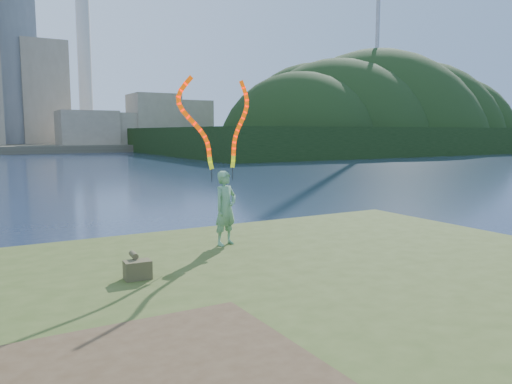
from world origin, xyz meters
TOP-DOWN VIEW (x-y plane):
  - ground at (0.00, 0.00)m, footprint 320.00×320.00m
  - grassy_knoll at (0.00, -2.30)m, footprint 20.00×18.00m
  - dirt_patch at (-2.20, -3.20)m, footprint 3.20×3.00m
  - wooded_hill at (59.57, 59.96)m, footprint 78.00×50.00m
  - woman_with_ribbons at (1.07, 1.91)m, footprint 1.96×0.77m
  - canvas_bag at (-1.46, 0.25)m, footprint 0.48×0.54m

SIDE VIEW (x-z plane):
  - ground at x=0.00m, z-range 0.00..0.00m
  - wooded_hill at x=59.57m, z-range -31.34..31.66m
  - grassy_knoll at x=0.00m, z-range -0.06..0.74m
  - dirt_patch at x=-2.20m, z-range 0.80..0.82m
  - canvas_bag at x=-1.46m, z-range 0.76..1.20m
  - woman_with_ribbons at x=1.07m, z-range 0.17..4.24m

